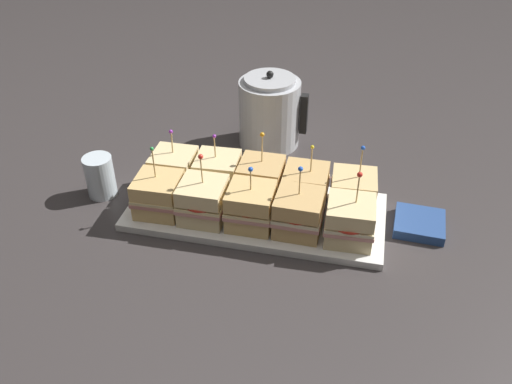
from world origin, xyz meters
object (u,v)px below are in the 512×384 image
object	(u,v)px
sandwich_front_right	(299,213)
drinking_glass	(100,177)
kettle_steel	(270,112)
sandwich_back_center	(260,180)
sandwich_back_far_left	(174,169)
sandwich_back_far_right	(353,192)
serving_platter	(256,212)
sandwich_front_left	(203,201)
sandwich_front_center	(250,206)
sandwich_back_left	(218,174)
napkin_stack	(419,224)
sandwich_front_far_right	(350,221)
sandwich_back_right	(306,186)
sandwich_front_far_left	(159,195)

from	to	relation	value
sandwich_front_right	drinking_glass	size ratio (longest dim) A/B	1.55
sandwich_front_right	kettle_steel	size ratio (longest dim) A/B	0.75
sandwich_back_center	sandwich_back_far_left	bearing A→B (deg)	179.98
sandwich_back_far_right	kettle_steel	size ratio (longest dim) A/B	0.78
serving_platter	sandwich_front_left	bearing A→B (deg)	-153.19
sandwich_back_far_left	sandwich_back_far_right	xyz separation A→B (m)	(0.44, -0.00, 0.00)
sandwich_front_center	sandwich_back_far_left	xyz separation A→B (m)	(-0.22, 0.11, -0.00)
serving_platter	sandwich_front_right	bearing A→B (deg)	-26.33
sandwich_back_left	napkin_stack	size ratio (longest dim) A/B	1.33
sandwich_front_far_right	drinking_glass	distance (m)	0.62
serving_platter	sandwich_front_right	world-z (taller)	sandwich_front_right
sandwich_back_far_left	kettle_steel	distance (m)	0.34
sandwich_front_center	sandwich_back_far_right	world-z (taller)	sandwich_back_far_right
serving_platter	sandwich_back_far_right	xyz separation A→B (m)	(0.22, 0.05, 0.05)
sandwich_back_right	sandwich_front_right	bearing A→B (deg)	-89.79
sandwich_front_far_right	sandwich_front_center	bearing A→B (deg)	179.16
sandwich_back_left	sandwich_back_center	bearing A→B (deg)	0.11
sandwich_back_far_left	sandwich_back_center	xyz separation A→B (m)	(0.22, -0.00, 0.00)
sandwich_back_right	drinking_glass	size ratio (longest dim) A/B	1.50
sandwich_front_left	napkin_stack	distance (m)	0.51
sandwich_front_right	sandwich_back_far_right	xyz separation A→B (m)	(0.11, 0.11, -0.00)
sandwich_back_far_left	sandwich_back_center	size ratio (longest dim) A/B	0.89
sandwich_front_far_left	sandwich_front_far_right	world-z (taller)	sandwich_front_far_right
sandwich_front_left	sandwich_front_center	bearing A→B (deg)	1.41
sandwich_front_center	drinking_glass	world-z (taller)	sandwich_front_center
sandwich_back_far_right	sandwich_front_left	bearing A→B (deg)	-161.64
sandwich_front_left	sandwich_back_far_left	xyz separation A→B (m)	(-0.11, 0.11, -0.00)
napkin_stack	sandwich_back_center	bearing A→B (deg)	177.11
sandwich_front_left	kettle_steel	bearing A→B (deg)	79.29
sandwich_front_center	sandwich_back_far_left	distance (m)	0.25
sandwich_front_center	sandwich_front_right	bearing A→B (deg)	-0.14
sandwich_front_left	napkin_stack	size ratio (longest dim) A/B	1.44
sandwich_front_left	kettle_steel	xyz separation A→B (m)	(0.08, 0.40, 0.03)
drinking_glass	napkin_stack	size ratio (longest dim) A/B	0.90
sandwich_front_far_right	sandwich_back_left	bearing A→B (deg)	161.27
sandwich_back_right	napkin_stack	xyz separation A→B (m)	(0.27, -0.02, -0.05)
sandwich_back_right	sandwich_back_far_right	distance (m)	0.11
sandwich_front_left	sandwich_back_far_right	bearing A→B (deg)	18.36
sandwich_front_far_left	sandwich_front_far_right	size ratio (longest dim) A/B	0.98
sandwich_front_left	sandwich_front_far_right	size ratio (longest dim) A/B	0.98
sandwich_back_right	drinking_glass	xyz separation A→B (m)	(-0.51, -0.06, -0.01)
sandwich_front_center	kettle_steel	world-z (taller)	kettle_steel
sandwich_front_far_right	sandwich_back_left	xyz separation A→B (m)	(-0.33, 0.11, -0.00)
sandwich_back_far_left	sandwich_back_left	distance (m)	0.11
sandwich_front_center	sandwich_back_center	bearing A→B (deg)	90.26
sandwich_back_center	drinking_glass	size ratio (longest dim) A/B	1.61
sandwich_front_right	drinking_glass	bearing A→B (deg)	174.11
sandwich_back_left	sandwich_back_center	distance (m)	0.11
sandwich_front_far_right	sandwich_front_far_left	bearing A→B (deg)	179.56
drinking_glass	napkin_stack	xyz separation A→B (m)	(0.78, 0.04, -0.04)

